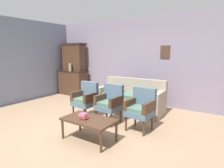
{
  "coord_description": "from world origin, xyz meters",
  "views": [
    {
      "loc": [
        2.67,
        -2.9,
        1.67
      ],
      "look_at": [
        0.09,
        0.99,
        0.85
      ],
      "focal_mm": 30.12,
      "sensor_mm": 36.0,
      "label": 1
    }
  ],
  "objects_px": {
    "floral_couch": "(131,100)",
    "armchair_near_couch_end": "(141,107)",
    "vase_on_cabinet": "(70,67)",
    "book_stack_on_table": "(83,116)",
    "side_cabinet": "(73,83)",
    "armchair_near_cabinet": "(86,98)",
    "coffee_table": "(89,121)",
    "armchair_by_doorway": "(110,102)"
  },
  "relations": [
    {
      "from": "vase_on_cabinet",
      "to": "armchair_near_couch_end",
      "type": "bearing_deg",
      "value": -22.08
    },
    {
      "from": "coffee_table",
      "to": "book_stack_on_table",
      "type": "relative_size",
      "value": 5.88
    },
    {
      "from": "armchair_near_couch_end",
      "to": "armchair_near_cabinet",
      "type": "bearing_deg",
      "value": -177.91
    },
    {
      "from": "vase_on_cabinet",
      "to": "armchair_near_couch_end",
      "type": "height_order",
      "value": "vase_on_cabinet"
    },
    {
      "from": "side_cabinet",
      "to": "book_stack_on_table",
      "type": "xyz_separation_m",
      "value": [
        2.92,
        -2.66,
        0.01
      ]
    },
    {
      "from": "coffee_table",
      "to": "book_stack_on_table",
      "type": "height_order",
      "value": "book_stack_on_table"
    },
    {
      "from": "side_cabinet",
      "to": "armchair_near_couch_end",
      "type": "distance_m",
      "value": 3.96
    },
    {
      "from": "side_cabinet",
      "to": "armchair_near_cabinet",
      "type": "distance_m",
      "value": 2.7
    },
    {
      "from": "coffee_table",
      "to": "book_stack_on_table",
      "type": "distance_m",
      "value": 0.14
    },
    {
      "from": "floral_couch",
      "to": "armchair_near_couch_end",
      "type": "bearing_deg",
      "value": -53.27
    },
    {
      "from": "side_cabinet",
      "to": "floral_couch",
      "type": "bearing_deg",
      "value": -12.15
    },
    {
      "from": "armchair_near_cabinet",
      "to": "armchair_by_doorway",
      "type": "relative_size",
      "value": 1.0
    },
    {
      "from": "floral_couch",
      "to": "armchair_near_couch_end",
      "type": "xyz_separation_m",
      "value": [
        0.76,
        -1.01,
        0.17
      ]
    },
    {
      "from": "armchair_by_doorway",
      "to": "coffee_table",
      "type": "xyz_separation_m",
      "value": [
        0.18,
        -0.97,
        -0.12
      ]
    },
    {
      "from": "side_cabinet",
      "to": "book_stack_on_table",
      "type": "bearing_deg",
      "value": -42.34
    },
    {
      "from": "coffee_table",
      "to": "vase_on_cabinet",
      "type": "bearing_deg",
      "value": 140.67
    },
    {
      "from": "vase_on_cabinet",
      "to": "armchair_by_doorway",
      "type": "distance_m",
      "value": 3.18
    },
    {
      "from": "armchair_near_cabinet",
      "to": "armchair_by_doorway",
      "type": "bearing_deg",
      "value": 3.99
    },
    {
      "from": "floral_couch",
      "to": "coffee_table",
      "type": "bearing_deg",
      "value": -85.69
    },
    {
      "from": "floral_couch",
      "to": "armchair_near_couch_end",
      "type": "distance_m",
      "value": 1.28
    },
    {
      "from": "armchair_by_doorway",
      "to": "coffee_table",
      "type": "distance_m",
      "value": 0.99
    },
    {
      "from": "vase_on_cabinet",
      "to": "book_stack_on_table",
      "type": "xyz_separation_m",
      "value": [
        2.86,
        -2.47,
        -0.6
      ]
    },
    {
      "from": "book_stack_on_table",
      "to": "armchair_near_cabinet",
      "type": "bearing_deg",
      "value": 129.31
    },
    {
      "from": "armchair_near_couch_end",
      "to": "coffee_table",
      "type": "bearing_deg",
      "value": -121.94
    },
    {
      "from": "vase_on_cabinet",
      "to": "floral_couch",
      "type": "distance_m",
      "value": 2.93
    },
    {
      "from": "armchair_near_couch_end",
      "to": "coffee_table",
      "type": "height_order",
      "value": "armchair_near_couch_end"
    },
    {
      "from": "vase_on_cabinet",
      "to": "floral_couch",
      "type": "height_order",
      "value": "vase_on_cabinet"
    },
    {
      "from": "armchair_by_doorway",
      "to": "armchair_near_cabinet",
      "type": "bearing_deg",
      "value": -176.01
    },
    {
      "from": "armchair_near_cabinet",
      "to": "book_stack_on_table",
      "type": "height_order",
      "value": "armchair_near_cabinet"
    },
    {
      "from": "side_cabinet",
      "to": "armchair_near_couch_end",
      "type": "xyz_separation_m",
      "value": [
        3.61,
        -1.63,
        0.03
      ]
    },
    {
      "from": "armchair_near_cabinet",
      "to": "side_cabinet",
      "type": "bearing_deg",
      "value": 141.55
    },
    {
      "from": "armchair_by_doorway",
      "to": "book_stack_on_table",
      "type": "xyz_separation_m",
      "value": [
        0.1,
        -1.02,
        -0.02
      ]
    },
    {
      "from": "armchair_near_cabinet",
      "to": "floral_couch",
      "type": "bearing_deg",
      "value": 55.58
    },
    {
      "from": "armchair_near_cabinet",
      "to": "book_stack_on_table",
      "type": "distance_m",
      "value": 1.26
    },
    {
      "from": "floral_couch",
      "to": "coffee_table",
      "type": "height_order",
      "value": "floral_couch"
    },
    {
      "from": "armchair_by_doorway",
      "to": "armchair_near_couch_end",
      "type": "height_order",
      "value": "same"
    },
    {
      "from": "armchair_by_doorway",
      "to": "book_stack_on_table",
      "type": "height_order",
      "value": "armchair_by_doorway"
    },
    {
      "from": "armchair_by_doorway",
      "to": "book_stack_on_table",
      "type": "bearing_deg",
      "value": -84.69
    },
    {
      "from": "floral_couch",
      "to": "side_cabinet",
      "type": "bearing_deg",
      "value": 167.85
    },
    {
      "from": "vase_on_cabinet",
      "to": "book_stack_on_table",
      "type": "relative_size",
      "value": 1.71
    },
    {
      "from": "side_cabinet",
      "to": "book_stack_on_table",
      "type": "relative_size",
      "value": 6.79
    },
    {
      "from": "floral_couch",
      "to": "armchair_by_doorway",
      "type": "height_order",
      "value": "same"
    }
  ]
}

